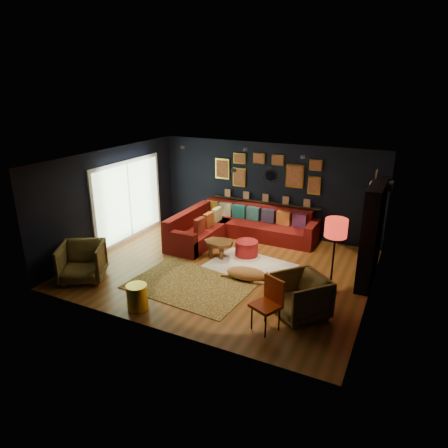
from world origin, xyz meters
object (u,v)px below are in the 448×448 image
at_px(floor_lamp, 336,231).
at_px(armchair_left, 82,260).
at_px(armchair_right, 301,294).
at_px(orange_chair, 269,300).
at_px(dog, 247,271).
at_px(pouf, 247,248).
at_px(gold_stool, 137,297).
at_px(coffee_table, 218,244).
at_px(sectional, 233,228).

bearing_deg(floor_lamp, armchair_left, -159.85).
relative_size(armchair_right, orange_chair, 0.94).
xyz_separation_m(armchair_left, dog, (3.26, 1.58, -0.26)).
height_order(pouf, gold_stool, gold_stool).
bearing_deg(armchair_left, dog, -4.95).
height_order(coffee_table, armchair_left, armchair_left).
distance_m(sectional, armchair_right, 4.10).
relative_size(coffee_table, armchair_left, 0.89).
bearing_deg(dog, armchair_right, -37.87).
bearing_deg(sectional, armchair_left, -117.54).
relative_size(armchair_left, orange_chair, 0.97).
height_order(sectional, orange_chair, orange_chair).
bearing_deg(floor_lamp, gold_stool, -144.41).
relative_size(pouf, orange_chair, 0.60).
height_order(pouf, orange_chair, orange_chair).
bearing_deg(gold_stool, sectional, 88.62).
bearing_deg(dog, coffee_table, 136.41).
relative_size(sectional, gold_stool, 6.75).
distance_m(armchair_right, orange_chair, 0.75).
bearing_deg(gold_stool, armchair_right, 21.71).
bearing_deg(sectional, pouf, -48.97).
distance_m(pouf, armchair_left, 3.92).
relative_size(coffee_table, gold_stool, 1.65).
bearing_deg(gold_stool, floor_lamp, 35.59).
relative_size(coffee_table, pouf, 1.45).
xyz_separation_m(armchair_right, orange_chair, (-0.39, -0.63, 0.12)).
xyz_separation_m(sectional, armchair_right, (2.79, -3.01, 0.13)).
bearing_deg(pouf, floor_lamp, -21.86).
bearing_deg(gold_stool, armchair_left, 166.30).
height_order(coffee_table, dog, coffee_table).
relative_size(coffee_table, dog, 0.67).
height_order(floor_lamp, dog, floor_lamp).
distance_m(armchair_right, floor_lamp, 1.51).
bearing_deg(armchair_left, coffee_table, 17.78).
xyz_separation_m(orange_chair, floor_lamp, (0.71, 1.78, 0.80)).
distance_m(armchair_right, gold_stool, 3.12).
height_order(armchair_right, gold_stool, armchair_right).
xyz_separation_m(pouf, floor_lamp, (2.30, -0.92, 1.15)).
relative_size(sectional, pouf, 5.95).
height_order(gold_stool, floor_lamp, floor_lamp).
relative_size(gold_stool, orange_chair, 0.53).
height_order(armchair_right, floor_lamp, floor_lamp).
relative_size(sectional, coffee_table, 4.10).
xyz_separation_m(armchair_left, orange_chair, (4.34, 0.07, 0.10)).
bearing_deg(armchair_right, orange_chair, -80.20).
distance_m(sectional, gold_stool, 4.16).
relative_size(armchair_left, dog, 0.75).
bearing_deg(armchair_left, pouf, 14.50).
relative_size(orange_chair, floor_lamp, 0.59).
distance_m(pouf, gold_stool, 3.35).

